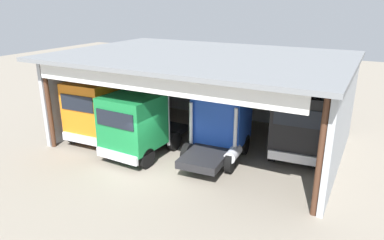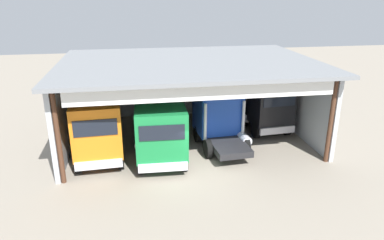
{
  "view_description": "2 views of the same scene",
  "coord_description": "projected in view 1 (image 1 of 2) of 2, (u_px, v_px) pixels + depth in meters",
  "views": [
    {
      "loc": [
        8.35,
        -12.21,
        7.73
      ],
      "look_at": [
        0.0,
        3.38,
        1.69
      ],
      "focal_mm": 33.1,
      "sensor_mm": 36.0,
      "label": 1
    },
    {
      "loc": [
        -3.31,
        -16.24,
        8.91
      ],
      "look_at": [
        0.0,
        3.38,
        1.69
      ],
      "focal_mm": 33.52,
      "sensor_mm": 36.0,
      "label": 2
    }
  ],
  "objects": [
    {
      "name": "truck_green_center_right_bay",
      "position": [
        136.0,
        125.0,
        17.82
      ],
      "size": [
        2.79,
        5.21,
        3.48
      ],
      "rotation": [
        0.0,
        0.0,
        3.11
      ],
      "color": "#197F3D",
      "rests_on": "ground"
    },
    {
      "name": "tool_cart",
      "position": [
        151.0,
        105.0,
        25.65
      ],
      "size": [
        0.9,
        0.6,
        1.0
      ],
      "primitive_type": "cube",
      "color": "red",
      "rests_on": "ground"
    },
    {
      "name": "truck_black_left_bay",
      "position": [
        299.0,
        124.0,
        17.5
      ],
      "size": [
        2.86,
        4.7,
        3.56
      ],
      "rotation": [
        0.0,
        0.0,
        3.22
      ],
      "color": "black",
      "rests_on": "ground"
    },
    {
      "name": "oil_drum",
      "position": [
        304.0,
        127.0,
        21.26
      ],
      "size": [
        0.58,
        0.58,
        0.89
      ],
      "primitive_type": "cylinder",
      "color": "#B21E19",
      "rests_on": "ground"
    },
    {
      "name": "ground_plane",
      "position": [
        158.0,
        175.0,
        16.42
      ],
      "size": [
        80.0,
        80.0,
        0.0
      ],
      "primitive_type": "plane",
      "color": "gray",
      "rests_on": "ground"
    },
    {
      "name": "truck_blue_center_left_bay",
      "position": [
        221.0,
        120.0,
        17.89
      ],
      "size": [
        2.92,
        5.01,
        3.73
      ],
      "rotation": [
        0.0,
        0.0,
        0.07
      ],
      "color": "#1E47B7",
      "rests_on": "ground"
    },
    {
      "name": "truck_orange_right_bay",
      "position": [
        95.0,
        111.0,
        19.72
      ],
      "size": [
        2.78,
        4.3,
        3.58
      ],
      "rotation": [
        0.0,
        0.0,
        3.19
      ],
      "color": "orange",
      "rests_on": "ground"
    },
    {
      "name": "workshop_shed",
      "position": [
        211.0,
        78.0,
        19.94
      ],
      "size": [
        15.0,
        10.71,
        5.03
      ],
      "color": "#ADB2B7",
      "rests_on": "ground"
    }
  ]
}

